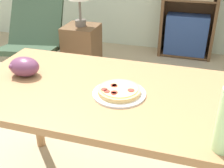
# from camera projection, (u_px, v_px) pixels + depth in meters

# --- Properties ---
(dining_table) EXTENTS (1.39, 0.74, 0.74)m
(dining_table) POSITION_uv_depth(u_px,v_px,m) (110.00, 107.00, 1.39)
(dining_table) COLOR #A37549
(dining_table) RESTS_ON ground_plane
(pizza_on_plate) EXTENTS (0.25, 0.25, 0.04)m
(pizza_on_plate) POSITION_uv_depth(u_px,v_px,m) (119.00, 92.00, 1.29)
(pizza_on_plate) COLOR white
(pizza_on_plate) RESTS_ON dining_table
(grape_bunch) EXTENTS (0.16, 0.12, 0.10)m
(grape_bunch) POSITION_uv_depth(u_px,v_px,m) (24.00, 67.00, 1.46)
(grape_bunch) COLOR #6B3856
(grape_bunch) RESTS_ON dining_table
(lounge_chair_near) EXTENTS (0.68, 0.85, 0.88)m
(lounge_chair_near) POSITION_uv_depth(u_px,v_px,m) (35.00, 52.00, 3.01)
(lounge_chair_near) COLOR black
(lounge_chair_near) RESTS_ON ground_plane
(bookshelf) EXTENTS (0.66, 0.31, 1.43)m
(bookshelf) POSITION_uv_depth(u_px,v_px,m) (190.00, 4.00, 3.38)
(bookshelf) COLOR brown
(bookshelf) RESTS_ON ground_plane
(side_table) EXTENTS (0.34, 0.34, 0.58)m
(side_table) POSITION_uv_depth(u_px,v_px,m) (82.00, 52.00, 2.99)
(side_table) COLOR brown
(side_table) RESTS_ON ground_plane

